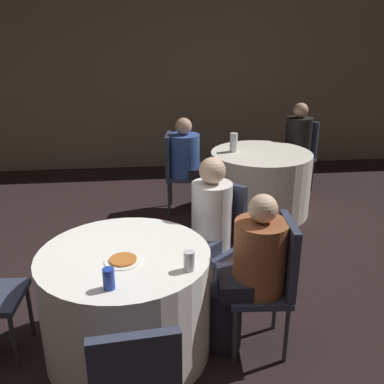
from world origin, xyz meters
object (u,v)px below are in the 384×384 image
(person_floral_shirt, at_px, (249,273))
(bottle_far, at_px, (234,142))
(person_blue_shirt, at_px, (189,164))
(chair_near_east, at_px, (273,275))
(person_black_shirt, at_px, (295,149))
(chair_near_northeast, at_px, (219,229))
(chair_far_northeast, at_px, (300,150))
(chair_far_west, at_px, (176,166))
(soda_can_blue, at_px, (109,279))
(table_far, at_px, (260,182))
(soda_can_silver, at_px, (189,261))
(pizza_plate_near, at_px, (123,260))
(person_white_shirt, at_px, (205,232))
(table_near, at_px, (127,302))

(person_floral_shirt, distance_m, bottle_far, 2.44)
(person_blue_shirt, distance_m, person_floral_shirt, 2.44)
(person_floral_shirt, xyz_separation_m, bottle_far, (0.38, 2.39, 0.27))
(person_blue_shirt, distance_m, bottle_far, 0.58)
(chair_near_east, height_order, person_black_shirt, person_black_shirt)
(chair_near_northeast, relative_size, chair_far_northeast, 1.00)
(chair_far_west, bearing_deg, soda_can_blue, -3.40)
(chair_near_east, bearing_deg, table_far, -8.51)
(table_far, relative_size, chair_far_west, 1.24)
(chair_far_northeast, height_order, soda_can_blue, chair_far_northeast)
(person_black_shirt, relative_size, soda_can_silver, 9.92)
(chair_far_northeast, xyz_separation_m, person_floral_shirt, (-1.43, -3.01, 0.02))
(chair_far_west, relative_size, pizza_plate_near, 4.07)
(soda_can_blue, distance_m, bottle_far, 3.00)
(person_white_shirt, bearing_deg, chair_far_west, -38.53)
(chair_near_east, xyz_separation_m, person_white_shirt, (-0.37, 0.61, 0.03))
(chair_far_northeast, relative_size, person_blue_shirt, 0.83)
(chair_near_east, xyz_separation_m, pizza_plate_near, (-0.97, -0.03, 0.19))
(soda_can_blue, bearing_deg, table_near, 80.92)
(table_far, bearing_deg, bottle_far, 166.47)
(chair_far_west, bearing_deg, person_floral_shirt, 15.10)
(chair_near_east, bearing_deg, table_near, 90.00)
(table_near, xyz_separation_m, chair_near_east, (0.97, -0.07, 0.19))
(chair_near_east, relative_size, chair_far_west, 1.00)
(person_black_shirt, xyz_separation_m, bottle_far, (-0.93, -0.50, 0.24))
(table_far, bearing_deg, table_near, -123.77)
(table_near, distance_m, chair_far_west, 2.46)
(soda_can_silver, bearing_deg, person_black_shirt, 60.71)
(person_blue_shirt, bearing_deg, person_white_shirt, 6.19)
(person_white_shirt, xyz_separation_m, pizza_plate_near, (-0.60, -0.63, 0.15))
(person_floral_shirt, bearing_deg, person_blue_shirt, 7.62)
(table_far, relative_size, person_floral_shirt, 1.04)
(person_black_shirt, relative_size, bottle_far, 5.52)
(pizza_plate_near, xyz_separation_m, soda_can_blue, (-0.06, -0.29, 0.05))
(person_blue_shirt, bearing_deg, chair_near_east, 15.27)
(person_blue_shirt, bearing_deg, chair_far_west, -90.00)
(person_white_shirt, height_order, soda_can_silver, person_white_shirt)
(chair_near_east, height_order, person_floral_shirt, person_floral_shirt)
(person_floral_shirt, bearing_deg, table_near, 90.00)
(table_far, distance_m, person_blue_shirt, 0.87)
(chair_near_east, bearing_deg, chair_near_northeast, 22.91)
(person_black_shirt, height_order, bottle_far, person_black_shirt)
(pizza_plate_near, bearing_deg, bottle_far, 63.98)
(chair_far_west, bearing_deg, person_black_shirt, 113.31)
(person_white_shirt, height_order, soda_can_blue, person_white_shirt)
(soda_can_silver, bearing_deg, chair_near_northeast, 69.32)
(chair_near_east, height_order, person_blue_shirt, person_blue_shirt)
(person_floral_shirt, bearing_deg, chair_far_west, 11.28)
(table_near, bearing_deg, bottle_far, 63.00)
(person_black_shirt, distance_m, person_white_shirt, 2.75)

